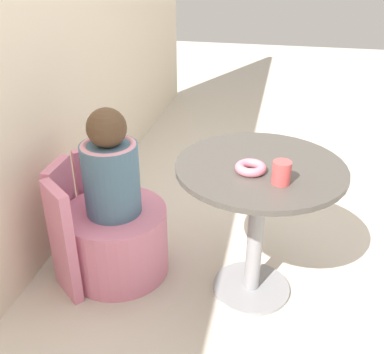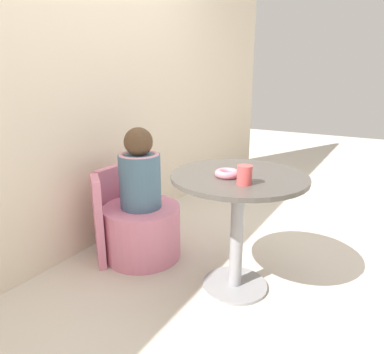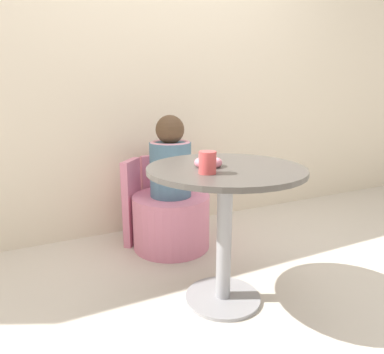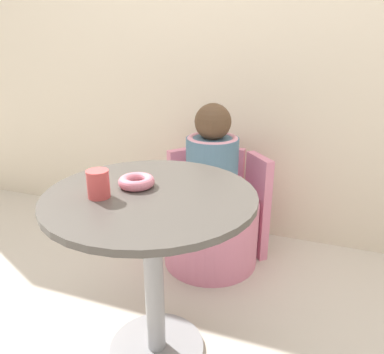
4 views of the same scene
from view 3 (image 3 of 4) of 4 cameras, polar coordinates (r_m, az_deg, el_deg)
name	(u,v)px [view 3 (image 3 of 4)]	position (r m, az deg, el deg)	size (l,w,h in m)	color
ground_plane	(232,291)	(1.98, 6.66, -18.36)	(12.00, 12.00, 0.00)	beige
back_wall	(155,73)	(2.70, -6.22, 16.80)	(6.00, 0.06, 2.40)	beige
round_table	(225,200)	(1.68, 5.52, -3.81)	(0.76, 0.76, 0.71)	#99999E
tub_chair	(171,221)	(2.41, -3.47, -7.34)	(0.53, 0.53, 0.37)	pink
booth_backrest	(160,197)	(2.56, -5.43, -3.29)	(0.63, 0.23, 0.61)	pink
child_figure	(170,161)	(2.29, -3.62, 2.73)	(0.28, 0.28, 0.54)	slate
donut	(208,162)	(1.63, 2.68, 2.45)	(0.13, 0.13, 0.04)	pink
cup	(208,163)	(1.48, 2.60, 2.42)	(0.08, 0.08, 0.10)	#DB4C4C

